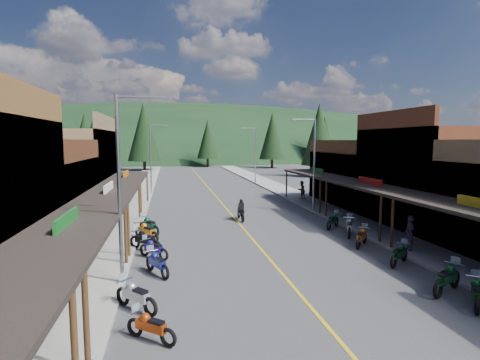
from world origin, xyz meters
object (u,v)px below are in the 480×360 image
shop_west_3 (63,172)px  pine_11 (319,134)px  pine_10 (96,137)px  bike_west_5 (157,262)px  pine_4 (272,136)px  bike_east_7 (349,226)px  pine_2 (144,132)px  bike_east_8 (333,220)px  streetlight_3 (254,153)px  bike_west_8 (146,231)px  pine_5 (318,134)px  bike_west_7 (145,239)px  pine_9 (324,139)px  streetlight_2 (313,161)px  pine_3 (208,139)px  pedestrian_east_b (301,190)px  pedestrian_east_a (410,233)px  bike_east_3 (476,291)px  bike_east_6 (362,236)px  rider_on_bike (241,212)px  bike_east_5 (399,253)px  bike_west_6 (154,248)px  streetlight_1 (152,155)px  pine_7 (55,136)px  streetlight_0 (123,181)px  shop_east_2 (435,177)px  shop_west_2 (19,202)px  shop_east_3 (365,178)px  pine_8 (56,142)px  bike_west_3 (151,325)px  bike_west_4 (136,295)px  pine_1 (85,136)px  bike_west_9 (149,225)px  pine_6 (376,139)px

shop_west_3 → pine_11: 43.22m
pine_10 → bike_west_5: 56.71m
pine_4 → bike_east_7: bearing=-101.0°
pine_2 → bike_east_8: 58.65m
streetlight_3 → bike_west_8: bearing=-114.8°
pine_5 → bike_west_7: 83.80m
pine_9 → pine_10: (-42.00, 5.00, 0.40)m
streetlight_2 → shop_west_3: bearing=171.0°
pine_3 → pedestrian_east_b: bearing=-85.1°
pedestrian_east_a → bike_east_3: bearing=-11.9°
bike_west_5 → bike_east_6: size_ratio=1.01×
bike_east_6 → rider_on_bike: rider_on_bike is taller
pine_11 → bike_east_5: bearing=-107.6°
bike_west_6 → bike_west_7: (-0.52, 1.46, 0.09)m
pine_10 → bike_west_8: pine_10 is taller
streetlight_2 → streetlight_1: bearing=134.8°
bike_east_3 → pine_2: bearing=143.0°
pine_7 → pine_9: 64.01m
pine_4 → bike_east_7: pine_4 is taller
streetlight_0 → pine_3: 72.86m
shop_east_2 → streetlight_1: (-20.74, 20.30, 0.94)m
bike_west_5 → bike_west_7: bike_west_7 is taller
pine_4 → pine_10: 37.37m
shop_west_2 → shop_east_3: same height
shop_east_3 → pine_9: size_ratio=1.01×
streetlight_1 → bike_west_6: streetlight_1 is taller
pine_8 → rider_on_bike: 41.08m
pine_5 → shop_west_2: bearing=-124.2°
pine_2 → bike_west_8: (3.52, -57.00, -7.32)m
shop_west_3 → bike_west_7: bearing=-59.2°
shop_west_2 → streetlight_1: bearing=71.5°
pine_2 → pine_11: bearing=-33.7°
streetlight_2 → pedestrian_east_b: size_ratio=4.37×
bike_east_7 → bike_west_3: bearing=-111.4°
shop_east_3 → pine_2: bearing=117.0°
pine_8 → bike_west_4: (15.68, -48.59, -5.36)m
pine_1 → pine_9: (48.00, -25.00, -0.86)m
shop_west_2 → shop_east_3: size_ratio=1.00×
bike_west_7 → bike_west_9: size_ratio=0.99×
pine_1 → bike_east_3: 86.26m
bike_west_6 → pedestrian_east_b: bearing=4.8°
pine_3 → pedestrian_east_a: bearing=-86.9°
shop_east_3 → bike_east_6: shop_east_3 is taller
streetlight_1 → pine_10: (-11.05, 28.00, 2.32)m
shop_east_3 → bike_east_6: 15.98m
shop_east_2 → bike_east_5: size_ratio=5.34×
shop_west_3 → streetlight_1: bearing=57.4°
pine_6 → bike_west_9: 80.86m
pine_4 → pine_9: (6.00, -15.00, -0.86)m
streetlight_1 → pine_7: (-25.05, 54.00, 2.78)m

